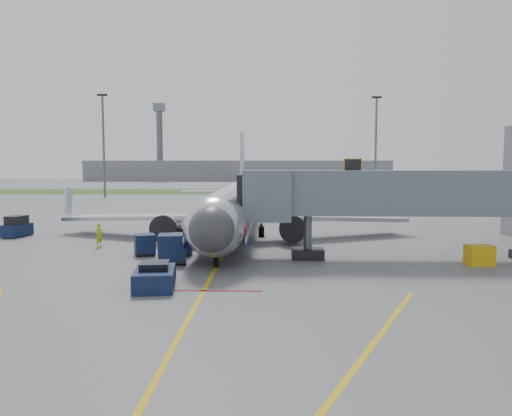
{
  "coord_description": "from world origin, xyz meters",
  "views": [
    {
      "loc": [
        3.48,
        -29.13,
        6.5
      ],
      "look_at": [
        2.32,
        8.56,
        3.2
      ],
      "focal_mm": 35.0,
      "sensor_mm": 36.0,
      "label": 1
    }
  ],
  "objects_px": {
    "baggage_tug": "(17,227)",
    "pushback_tug": "(155,277)",
    "belt_loader": "(195,232)",
    "airliner": "(232,208)",
    "ramp_worker": "(99,235)"
  },
  "relations": [
    {
      "from": "baggage_tug",
      "to": "pushback_tug",
      "type": "bearing_deg",
      "value": -47.42
    },
    {
      "from": "pushback_tug",
      "to": "belt_loader",
      "type": "bearing_deg",
      "value": 91.79
    },
    {
      "from": "pushback_tug",
      "to": "belt_loader",
      "type": "distance_m",
      "value": 17.79
    },
    {
      "from": "airliner",
      "to": "belt_loader",
      "type": "bearing_deg",
      "value": -163.17
    },
    {
      "from": "belt_loader",
      "to": "ramp_worker",
      "type": "bearing_deg",
      "value": -144.57
    },
    {
      "from": "pushback_tug",
      "to": "belt_loader",
      "type": "relative_size",
      "value": 0.8
    },
    {
      "from": "airliner",
      "to": "ramp_worker",
      "type": "bearing_deg",
      "value": -149.84
    },
    {
      "from": "airliner",
      "to": "ramp_worker",
      "type": "distance_m",
      "value": 11.77
    },
    {
      "from": "ramp_worker",
      "to": "pushback_tug",
      "type": "bearing_deg",
      "value": -124.71
    },
    {
      "from": "airliner",
      "to": "belt_loader",
      "type": "xyz_separation_m",
      "value": [
        -3.21,
        -0.97,
        -2.11
      ]
    },
    {
      "from": "pushback_tug",
      "to": "ramp_worker",
      "type": "relative_size",
      "value": 1.89
    },
    {
      "from": "baggage_tug",
      "to": "airliner",
      "type": "bearing_deg",
      "value": 1.31
    },
    {
      "from": "baggage_tug",
      "to": "ramp_worker",
      "type": "bearing_deg",
      "value": -29.88
    },
    {
      "from": "airliner",
      "to": "pushback_tug",
      "type": "xyz_separation_m",
      "value": [
        -2.65,
        -18.75,
        -2.07
      ]
    },
    {
      "from": "pushback_tug",
      "to": "baggage_tug",
      "type": "height_order",
      "value": "baggage_tug"
    }
  ]
}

